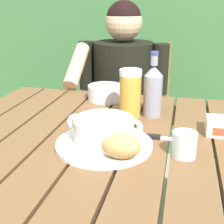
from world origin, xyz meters
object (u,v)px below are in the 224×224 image
chair_near_diner (127,120)px  person_eating (121,95)px  beer_glass (130,94)px  diner_bowl (106,93)px  beer_bottle (153,90)px  soup_bowl (104,130)px  serving_plate (104,144)px  table_knife (160,138)px  bread_roll (121,145)px  water_glass_small (184,144)px

chair_near_diner → person_eating: bearing=-90.9°
chair_near_diner → beer_glass: 0.84m
person_eating → diner_bowl: person_eating is taller
beer_glass → beer_bottle: size_ratio=0.75×
soup_bowl → diner_bowl: soup_bowl is taller
chair_near_diner → serving_plate: chair_near_diner is taller
soup_bowl → table_knife: soup_bowl is taller
soup_bowl → beer_glass: beer_glass is taller
chair_near_diner → soup_bowl: size_ratio=4.19×
person_eating → soup_bowl: bearing=-81.9°
bread_roll → table_knife: bread_roll is taller
beer_glass → beer_bottle: 0.08m
chair_near_diner → table_knife: (0.26, -0.89, 0.31)m
serving_plate → soup_bowl: soup_bowl is taller
table_knife → serving_plate: bearing=-151.0°
serving_plate → diner_bowl: bearing=103.9°
person_eating → diner_bowl: (0.00, -0.34, 0.11)m
serving_plate → beer_bottle: bearing=69.2°
beer_glass → person_eating: bearing=105.1°
serving_plate → beer_glass: size_ratio=1.61×
beer_glass → water_glass_small: size_ratio=2.52×
beer_bottle → diner_bowl: bearing=145.4°
bread_roll → table_knife: (0.09, 0.16, -0.04)m
serving_plate → table_knife: bearing=29.0°
beer_bottle → diner_bowl: (-0.22, 0.15, -0.07)m
water_glass_small → diner_bowl: size_ratio=0.47×
bread_roll → water_glass_small: (0.16, 0.07, -0.01)m
soup_bowl → water_glass_small: soup_bowl is taller
person_eating → table_knife: bearing=-69.0°
beer_glass → chair_near_diner: bearing=100.8°
table_knife → chair_near_diner: bearing=106.4°
soup_bowl → beer_glass: (0.03, 0.25, 0.04)m
serving_plate → soup_bowl: 0.04m
chair_near_diner → beer_bottle: 0.83m
soup_bowl → bread_roll: size_ratio=2.07×
person_eating → beer_glass: size_ratio=6.70×
soup_bowl → table_knife: 0.18m
serving_plate → diner_bowl: (-0.11, 0.43, 0.03)m
serving_plate → water_glass_small: 0.23m
serving_plate → beer_bottle: beer_bottle is taller
person_eating → water_glass_small: 0.86m
water_glass_small → bread_roll: bearing=-157.4°
person_eating → table_knife: (0.26, -0.69, 0.08)m
beer_glass → diner_bowl: bearing=127.3°
table_knife → diner_bowl: 0.44m
diner_bowl → beer_glass: bearing=-52.7°
chair_near_diner → beer_glass: beer_glass is taller
soup_bowl → table_knife: bearing=29.0°
bread_roll → water_glass_small: bearing=22.6°
beer_bottle → table_knife: size_ratio=1.60×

